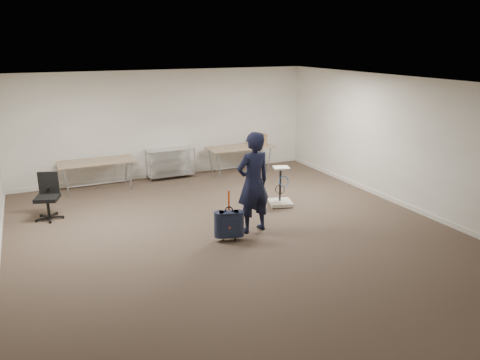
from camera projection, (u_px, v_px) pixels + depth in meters
name	position (u px, v px, depth m)	size (l,w,h in m)	color
ground	(236.00, 235.00, 8.76)	(9.00, 9.00, 0.00)	#403127
room_shell	(209.00, 209.00, 9.95)	(8.00, 9.00, 9.00)	beige
folding_table_left	(97.00, 163.00, 11.25)	(1.80, 0.75, 0.73)	#8E7857
folding_table_right	(240.00, 148.00, 12.77)	(1.80, 0.75, 0.73)	#8E7857
wire_shelf	(170.00, 162.00, 12.30)	(1.22, 0.47, 0.80)	silver
person	(253.00, 183.00, 8.70)	(0.70, 0.46, 1.93)	black
suitcase	(229.00, 224.00, 8.42)	(0.39, 0.30, 0.95)	black
office_chair	(49.00, 205.00, 9.52)	(0.57, 0.57, 0.94)	black
equipment_cart	(280.00, 195.00, 10.30)	(0.59, 0.59, 0.88)	beige
cardboard_box	(258.00, 140.00, 12.86)	(0.42, 0.31, 0.31)	olive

